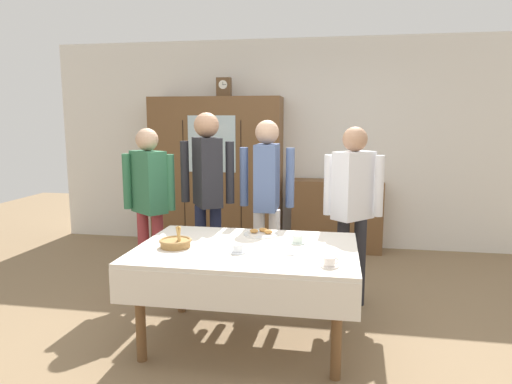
{
  "coord_description": "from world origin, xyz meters",
  "views": [
    {
      "loc": [
        0.64,
        -3.45,
        1.68
      ],
      "look_at": [
        0.0,
        0.2,
        1.09
      ],
      "focal_mm": 32.22,
      "sensor_mm": 36.0,
      "label": 1
    }
  ],
  "objects_px": {
    "dining_table": "(246,260)",
    "spoon_back_edge": "(231,243)",
    "wall_cabinet": "(217,173)",
    "book_stack": "(338,178)",
    "mantel_clock": "(224,87)",
    "person_beside_shelf": "(353,199)",
    "person_behind_table_left": "(149,194)",
    "bread_basket": "(176,243)",
    "spoon_far_right": "(289,255)",
    "tea_cup_near_left": "(330,262)",
    "person_behind_table_right": "(267,190)",
    "pastry_plate": "(261,233)",
    "tea_cup_back_edge": "(238,249)",
    "tea_cup_near_right": "(298,240)",
    "person_by_cabinet": "(207,184)",
    "bookshelf_low": "(337,216)"
  },
  "relations": [
    {
      "from": "spoon_far_right",
      "to": "person_beside_shelf",
      "type": "distance_m",
      "value": 1.15
    },
    {
      "from": "mantel_clock",
      "to": "person_beside_shelf",
      "type": "distance_m",
      "value": 2.57
    },
    {
      "from": "spoon_far_right",
      "to": "person_beside_shelf",
      "type": "bearing_deg",
      "value": 65.62
    },
    {
      "from": "bookshelf_low",
      "to": "pastry_plate",
      "type": "distance_m",
      "value": 2.34
    },
    {
      "from": "person_beside_shelf",
      "to": "person_behind_table_right",
      "type": "distance_m",
      "value": 0.81
    },
    {
      "from": "person_behind_table_left",
      "to": "book_stack",
      "type": "bearing_deg",
      "value": 44.35
    },
    {
      "from": "tea_cup_near_right",
      "to": "person_by_cabinet",
      "type": "bearing_deg",
      "value": 140.86
    },
    {
      "from": "bookshelf_low",
      "to": "tea_cup_near_left",
      "type": "distance_m",
      "value": 2.99
    },
    {
      "from": "mantel_clock",
      "to": "tea_cup_back_edge",
      "type": "xyz_separation_m",
      "value": [
        0.76,
        -2.72,
        -1.31
      ]
    },
    {
      "from": "book_stack",
      "to": "tea_cup_near_right",
      "type": "xyz_separation_m",
      "value": [
        -0.3,
        -2.44,
        -0.17
      ]
    },
    {
      "from": "mantel_clock",
      "to": "book_stack",
      "type": "xyz_separation_m",
      "value": [
        1.46,
        0.05,
        -1.14
      ]
    },
    {
      "from": "spoon_far_right",
      "to": "person_behind_table_right",
      "type": "relative_size",
      "value": 0.07
    },
    {
      "from": "bookshelf_low",
      "to": "bread_basket",
      "type": "relative_size",
      "value": 4.72
    },
    {
      "from": "tea_cup_near_left",
      "to": "person_by_cabinet",
      "type": "bearing_deg",
      "value": 132.49
    },
    {
      "from": "wall_cabinet",
      "to": "spoon_far_right",
      "type": "bearing_deg",
      "value": -65.6
    },
    {
      "from": "mantel_clock",
      "to": "person_beside_shelf",
      "type": "height_order",
      "value": "mantel_clock"
    },
    {
      "from": "person_behind_table_right",
      "to": "person_beside_shelf",
      "type": "bearing_deg",
      "value": -10.24
    },
    {
      "from": "mantel_clock",
      "to": "tea_cup_near_left",
      "type": "xyz_separation_m",
      "value": [
        1.4,
        -2.92,
        -1.31
      ]
    },
    {
      "from": "dining_table",
      "to": "bookshelf_low",
      "type": "distance_m",
      "value": 2.73
    },
    {
      "from": "bread_basket",
      "to": "spoon_far_right",
      "type": "distance_m",
      "value": 0.86
    },
    {
      "from": "spoon_far_right",
      "to": "tea_cup_near_left",
      "type": "bearing_deg",
      "value": -35.34
    },
    {
      "from": "person_by_cabinet",
      "to": "person_behind_table_right",
      "type": "bearing_deg",
      "value": 8.5
    },
    {
      "from": "tea_cup_near_left",
      "to": "bread_basket",
      "type": "height_order",
      "value": "bread_basket"
    },
    {
      "from": "tea_cup_back_edge",
      "to": "pastry_plate",
      "type": "relative_size",
      "value": 0.46
    },
    {
      "from": "bread_basket",
      "to": "spoon_far_right",
      "type": "relative_size",
      "value": 2.02
    },
    {
      "from": "tea_cup_back_edge",
      "to": "pastry_plate",
      "type": "xyz_separation_m",
      "value": [
        0.08,
        0.53,
        -0.01
      ]
    },
    {
      "from": "dining_table",
      "to": "spoon_back_edge",
      "type": "relative_size",
      "value": 13.63
    },
    {
      "from": "tea_cup_near_right",
      "to": "person_by_cabinet",
      "type": "distance_m",
      "value": 1.23
    },
    {
      "from": "book_stack",
      "to": "person_behind_table_left",
      "type": "bearing_deg",
      "value": -135.65
    },
    {
      "from": "person_beside_shelf",
      "to": "person_by_cabinet",
      "type": "relative_size",
      "value": 0.93
    },
    {
      "from": "bread_basket",
      "to": "person_behind_table_right",
      "type": "bearing_deg",
      "value": 64.76
    },
    {
      "from": "dining_table",
      "to": "mantel_clock",
      "type": "relative_size",
      "value": 6.76
    },
    {
      "from": "book_stack",
      "to": "pastry_plate",
      "type": "height_order",
      "value": "book_stack"
    },
    {
      "from": "bread_basket",
      "to": "person_behind_table_right",
      "type": "distance_m",
      "value": 1.24
    },
    {
      "from": "person_by_cabinet",
      "to": "person_behind_table_left",
      "type": "bearing_deg",
      "value": -174.03
    },
    {
      "from": "tea_cup_back_edge",
      "to": "bread_basket",
      "type": "relative_size",
      "value": 0.54
    },
    {
      "from": "mantel_clock",
      "to": "book_stack",
      "type": "relative_size",
      "value": 1.08
    },
    {
      "from": "spoon_far_right",
      "to": "bread_basket",
      "type": "bearing_deg",
      "value": 175.58
    },
    {
      "from": "wall_cabinet",
      "to": "book_stack",
      "type": "relative_size",
      "value": 8.79
    },
    {
      "from": "dining_table",
      "to": "bookshelf_low",
      "type": "height_order",
      "value": "bookshelf_low"
    },
    {
      "from": "spoon_far_right",
      "to": "person_behind_table_right",
      "type": "bearing_deg",
      "value": 106.02
    },
    {
      "from": "dining_table",
      "to": "pastry_plate",
      "type": "distance_m",
      "value": 0.42
    },
    {
      "from": "tea_cup_near_left",
      "to": "spoon_back_edge",
      "type": "height_order",
      "value": "tea_cup_near_left"
    },
    {
      "from": "tea_cup_back_edge",
      "to": "bookshelf_low",
      "type": "bearing_deg",
      "value": 75.85
    },
    {
      "from": "mantel_clock",
      "to": "person_beside_shelf",
      "type": "bearing_deg",
      "value": -46.96
    },
    {
      "from": "bread_basket",
      "to": "dining_table",
      "type": "bearing_deg",
      "value": 6.97
    },
    {
      "from": "wall_cabinet",
      "to": "book_stack",
      "type": "height_order",
      "value": "wall_cabinet"
    },
    {
      "from": "bread_basket",
      "to": "spoon_back_edge",
      "type": "height_order",
      "value": "bread_basket"
    },
    {
      "from": "wall_cabinet",
      "to": "tea_cup_near_left",
      "type": "height_order",
      "value": "wall_cabinet"
    },
    {
      "from": "tea_cup_back_edge",
      "to": "person_behind_table_left",
      "type": "xyz_separation_m",
      "value": [
        -1.09,
        1.02,
        0.2
      ]
    }
  ]
}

